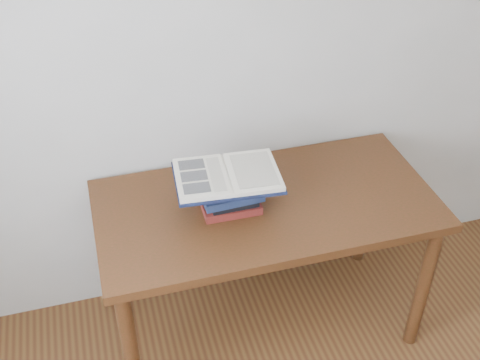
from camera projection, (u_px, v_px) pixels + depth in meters
name	position (u px, v px, depth m)	size (l,w,h in m)	color
desk	(266.00, 220.00, 2.45)	(1.36, 0.68, 0.73)	#4B2212
book_stack	(229.00, 191.00, 2.32)	(0.25, 0.19, 0.16)	maroon
open_book	(227.00, 176.00, 2.25)	(0.41, 0.30, 0.03)	black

